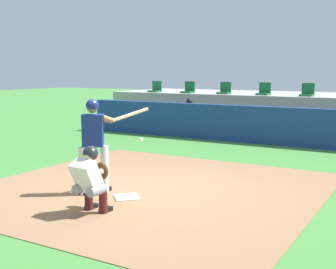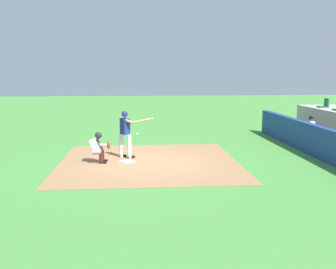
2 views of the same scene
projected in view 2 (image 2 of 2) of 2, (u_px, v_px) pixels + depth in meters
ground_plane at (149, 162)px, 13.83m from camera, size 80.00×80.00×0.00m
dirt_infield at (149, 162)px, 13.83m from camera, size 6.40×6.40×0.01m
home_plate at (127, 162)px, 13.77m from camera, size 0.62×0.62×0.02m
batter_at_plate at (126, 131)px, 14.27m from camera, size 0.81×1.31×1.80m
catcher_crouched at (99, 146)px, 13.59m from camera, size 0.50×1.75×1.13m
dugout_wall at (322, 143)px, 14.24m from camera, size 13.00×0.30×1.20m
dugout_player_0 at (308, 129)px, 17.28m from camera, size 0.49×0.70×1.30m
stadium_seat_0 at (324, 105)px, 19.91m from camera, size 0.46×0.46×0.48m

